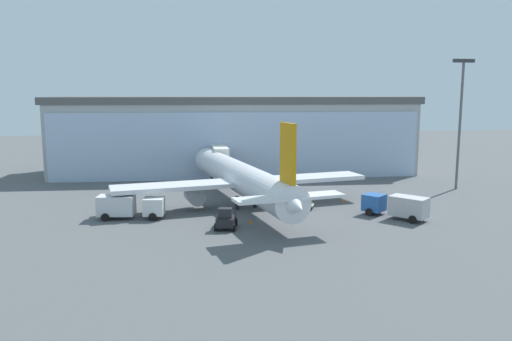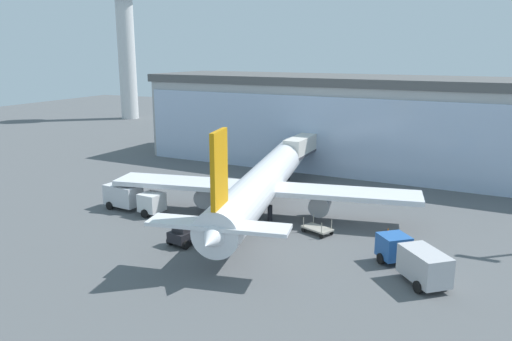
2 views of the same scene
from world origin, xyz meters
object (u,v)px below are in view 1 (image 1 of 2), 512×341
catering_truck (129,206)px  safety_cone_nose (251,221)px  fuel_truck (397,205)px  baggage_cart (302,205)px  jet_bridge (218,153)px  apron_light_mast (461,113)px  pushback_tug (226,219)px  safety_cone_wingtip (342,200)px  airplane (241,178)px

catering_truck → safety_cone_nose: (13.23, -4.17, -1.19)m
fuel_truck → baggage_cart: size_ratio=2.18×
jet_bridge → apron_light_mast: size_ratio=0.70×
apron_light_mast → pushback_tug: 40.36m
pushback_tug → safety_cone_wingtip: 19.04m
safety_cone_wingtip → baggage_cart: bearing=-154.8°
apron_light_mast → safety_cone_nose: 37.41m
apron_light_mast → safety_cone_wingtip: bearing=-162.7°
airplane → safety_cone_nose: 9.64m
safety_cone_wingtip → apron_light_mast: bearing=17.3°
baggage_cart → airplane: bearing=-2.9°
jet_bridge → airplane: bearing=-175.5°
catering_truck → baggage_cart: size_ratio=2.35×
baggage_cart → pushback_tug: pushback_tug is taller
catering_truck → fuel_truck: bearing=-1.3°
fuel_truck → airplane: bearing=19.9°
baggage_cart → pushback_tug: bearing=59.4°
baggage_cart → safety_cone_wingtip: size_ratio=5.83×
apron_light_mast → airplane: 33.92m
safety_cone_wingtip → jet_bridge: bearing=127.4°
jet_bridge → pushback_tug: size_ratio=3.75×
catering_truck → safety_cone_nose: size_ratio=13.67×
safety_cone_wingtip → fuel_truck: bearing=-69.2°
safety_cone_wingtip → airplane: bearing=177.4°
fuel_truck → pushback_tug: size_ratio=2.00×
pushback_tug → safety_cone_nose: pushback_tug is taller
jet_bridge → pushback_tug: bearing=177.1°
apron_light_mast → catering_truck: bearing=-167.2°
catering_truck → airplane: bearing=27.6°
fuel_truck → baggage_cart: 11.26m
catering_truck → baggage_cart: 20.45m
baggage_cart → safety_cone_nose: baggage_cart is taller
safety_cone_nose → safety_cone_wingtip: same height
airplane → safety_cone_nose: size_ratio=68.34×
fuel_truck → safety_cone_nose: fuel_truck is taller
airplane → baggage_cart: bearing=-126.6°
fuel_truck → jet_bridge: bearing=-7.5°
fuel_truck → catering_truck: bearing=41.2°
apron_light_mast → fuel_truck: apron_light_mast is taller
catering_truck → pushback_tug: size_ratio=2.15×
baggage_cart → safety_cone_wingtip: baggage_cart is taller
apron_light_mast → fuel_truck: size_ratio=2.68×
airplane → baggage_cart: (7.02, -3.46, -2.92)m
safety_cone_nose → safety_cone_wingtip: size_ratio=1.00×
airplane → pushback_tug: size_ratio=10.72×
catering_truck → fuel_truck: (29.85, -4.53, 0.00)m
apron_light_mast → safety_cone_wingtip: (-19.45, -6.05, -10.83)m
fuel_truck → safety_cone_wingtip: (-3.37, 8.88, -1.19)m
jet_bridge → safety_cone_nose: jet_bridge is taller
apron_light_mast → baggage_cart: size_ratio=5.84×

